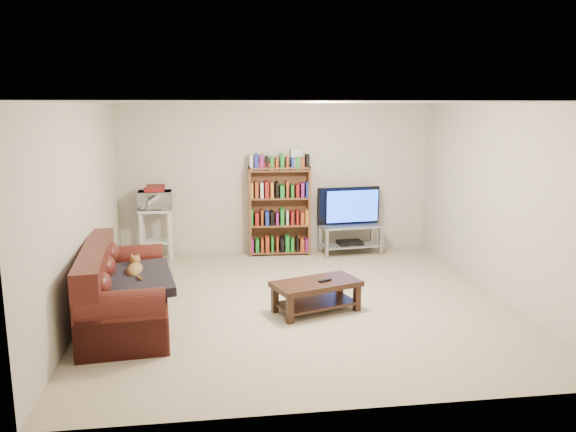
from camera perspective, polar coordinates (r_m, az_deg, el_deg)
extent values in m
plane|color=#C9B795|center=(6.95, 1.28, -8.73)|extent=(5.00, 5.00, 0.00)
plane|color=white|center=(6.54, 1.37, 11.46)|extent=(5.00, 5.00, 0.00)
plane|color=beige|center=(9.09, -1.16, 3.79)|extent=(5.00, 0.00, 5.00)
plane|color=beige|center=(4.25, 6.65, -4.82)|extent=(5.00, 0.00, 5.00)
plane|color=beige|center=(6.72, -20.22, 0.48)|extent=(0.00, 5.00, 5.00)
plane|color=beige|center=(7.45, 20.67, 1.44)|extent=(0.00, 5.00, 5.00)
cube|color=#471712|center=(6.54, -16.03, -8.69)|extent=(1.06, 2.09, 0.39)
cube|color=#471712|center=(6.49, -18.87, -6.70)|extent=(0.45, 2.04, 0.85)
cube|color=#471712|center=(5.69, -16.47, -11.12)|extent=(0.85, 0.32, 0.51)
cube|color=#471712|center=(7.37, -15.75, -5.93)|extent=(0.85, 0.32, 0.51)
cube|color=black|center=(6.30, -15.33, -6.31)|extent=(0.95, 1.13, 0.18)
cube|color=black|center=(6.55, 2.89, -6.90)|extent=(1.11, 0.80, 0.06)
cube|color=black|center=(6.63, 2.87, -8.83)|extent=(1.00, 0.72, 0.03)
cube|color=black|center=(6.26, 0.18, -9.55)|extent=(0.09, 0.09, 0.30)
cube|color=black|center=(6.68, 7.02, -8.28)|extent=(0.09, 0.09, 0.30)
cube|color=black|center=(6.58, -1.34, -8.50)|extent=(0.09, 0.09, 0.30)
cube|color=black|center=(6.98, 5.27, -7.37)|extent=(0.09, 0.09, 0.30)
cube|color=black|center=(6.55, 3.79, -6.56)|extent=(0.17, 0.12, 0.02)
cube|color=#999EA3|center=(9.06, 6.34, -0.99)|extent=(1.00, 0.53, 0.03)
cube|color=#999EA3|center=(9.14, 6.30, -2.94)|extent=(0.95, 0.50, 0.02)
cube|color=gray|center=(8.80, 3.94, -2.83)|extent=(0.05, 0.05, 0.48)
cube|color=gray|center=(9.11, 9.40, -2.48)|extent=(0.05, 0.05, 0.48)
cube|color=gray|center=(9.15, 3.24, -2.28)|extent=(0.05, 0.05, 0.48)
cube|color=gray|center=(9.44, 8.52, -1.96)|extent=(0.05, 0.05, 0.48)
imported|color=black|center=(9.00, 6.39, 0.96)|extent=(1.05, 0.24, 0.60)
cube|color=black|center=(9.13, 6.31, -2.70)|extent=(0.41, 0.31, 0.06)
cube|color=brown|center=(8.95, -3.90, 0.48)|extent=(0.05, 0.31, 1.42)
cube|color=brown|center=(9.02, 2.10, 0.58)|extent=(0.05, 0.31, 1.42)
cube|color=brown|center=(8.87, -0.90, 4.94)|extent=(1.00, 0.35, 0.03)
cube|color=maroon|center=(8.85, -2.31, 5.25)|extent=(0.29, 0.23, 0.08)
cube|color=silver|center=(8.82, -13.31, 0.57)|extent=(0.52, 0.39, 0.04)
cube|color=silver|center=(8.92, -13.17, -2.53)|extent=(0.47, 0.35, 0.03)
cube|color=silver|center=(8.77, -14.64, -2.25)|extent=(0.05, 0.05, 0.77)
cube|color=silver|center=(8.75, -11.86, -2.17)|extent=(0.05, 0.05, 0.77)
cube|color=silver|center=(9.06, -14.49, -1.83)|extent=(0.05, 0.05, 0.77)
cube|color=silver|center=(9.03, -11.79, -1.75)|extent=(0.05, 0.05, 0.77)
imported|color=silver|center=(8.79, -13.36, 1.58)|extent=(0.51, 0.36, 0.28)
cube|color=maroon|center=(8.77, -13.41, 2.64)|extent=(0.30, 0.27, 0.05)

